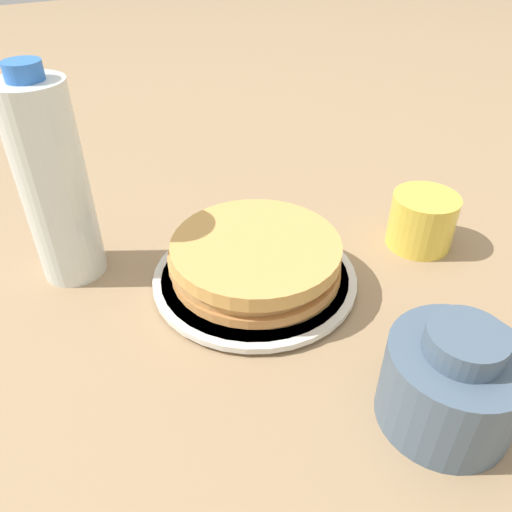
{
  "coord_description": "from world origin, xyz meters",
  "views": [
    {
      "loc": [
        0.24,
        0.39,
        0.37
      ],
      "look_at": [
        0.01,
        0.0,
        0.04
      ],
      "focal_mm": 35.0,
      "sensor_mm": 36.0,
      "label": 1
    }
  ],
  "objects": [
    {
      "name": "plate",
      "position": [
        0.01,
        0.0,
        0.01
      ],
      "size": [
        0.24,
        0.24,
        0.01
      ],
      "color": "silver",
      "rests_on": "ground_plane"
    },
    {
      "name": "water_bottle_near",
      "position": [
        0.19,
        -0.13,
        0.12
      ],
      "size": [
        0.07,
        0.07,
        0.24
      ],
      "color": "silver",
      "rests_on": "ground_plane"
    },
    {
      "name": "pancake_stack",
      "position": [
        0.01,
        0.0,
        0.04
      ],
      "size": [
        0.2,
        0.2,
        0.05
      ],
      "color": "#B8823C",
      "rests_on": "plate"
    },
    {
      "name": "cream_jug",
      "position": [
        -0.04,
        0.24,
        0.04
      ],
      "size": [
        0.11,
        0.11,
        0.1
      ],
      "color": "#4C6075",
      "rests_on": "ground_plane"
    },
    {
      "name": "juice_glass",
      "position": [
        -0.21,
        0.04,
        0.03
      ],
      "size": [
        0.08,
        0.08,
        0.07
      ],
      "color": "yellow",
      "rests_on": "ground_plane"
    },
    {
      "name": "ground_plane",
      "position": [
        0.0,
        0.0,
        0.0
      ],
      "size": [
        4.0,
        4.0,
        0.0
      ],
      "primitive_type": "plane",
      "color": "#9E7F5B"
    }
  ]
}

